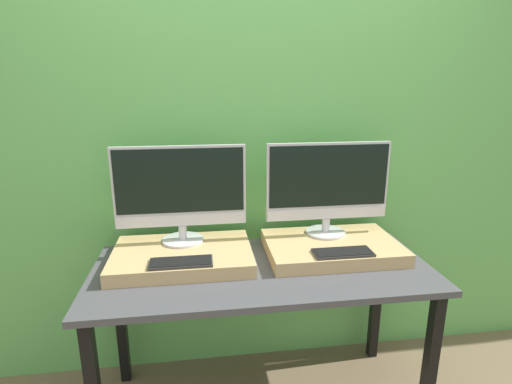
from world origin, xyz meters
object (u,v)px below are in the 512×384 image
Objects in this scene: monitor_left at (180,191)px; monitor_right at (328,186)px; keyboard_right at (343,252)px; keyboard_left at (181,262)px.

monitor_left and monitor_right have the same top height.
monitor_right reaches higher than keyboard_right.
monitor_right reaches higher than keyboard_left.
keyboard_left is 0.83m from monitor_right.
monitor_right is (0.75, 0.26, 0.26)m from keyboard_left.
keyboard_left is at bearing 180.00° from keyboard_right.
monitor_left is at bearing 180.00° from monitor_right.
keyboard_right is (0.75, -0.26, -0.26)m from monitor_left.
keyboard_left and keyboard_right have the same top height.
monitor_right is at bearing 0.00° from monitor_left.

